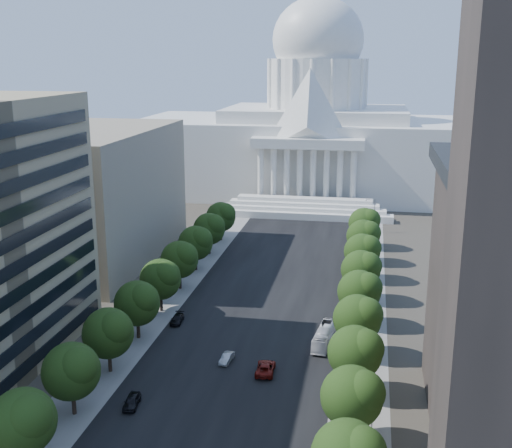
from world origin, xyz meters
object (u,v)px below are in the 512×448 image
Objects in this scene: city_bus at (325,336)px; car_dark_b at (177,319)px; car_red at (265,368)px; car_silver at (227,358)px; car_dark_a at (132,401)px.

car_dark_b is at bearing 178.15° from city_bus.
car_red is at bearing -117.70° from city_bus.
car_red is at bearing -13.02° from car_silver.
car_dark_a is at bearing -128.01° from city_bus.
car_red is (16.14, 12.57, 0.03)m from car_dark_a.
city_bus is (14.34, 9.01, 0.77)m from car_silver.
car_dark_a is at bearing 35.63° from car_red.
car_dark_a is 33.94m from city_bus.
car_silver is 16.96m from city_bus.
car_dark_a is 0.79× the size of car_red.
city_bus is (26.34, -4.15, 0.76)m from car_dark_b.
car_dark_a is 1.14× the size of car_silver.
car_silver is 0.69× the size of car_red.
city_bus reaches higher than car_silver.
car_red reaches higher than car_silver.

